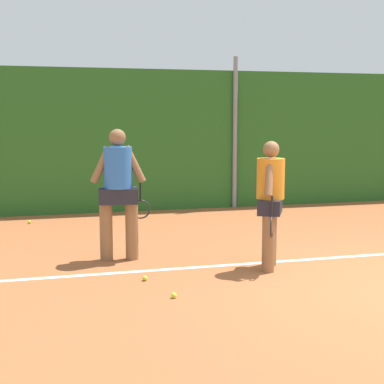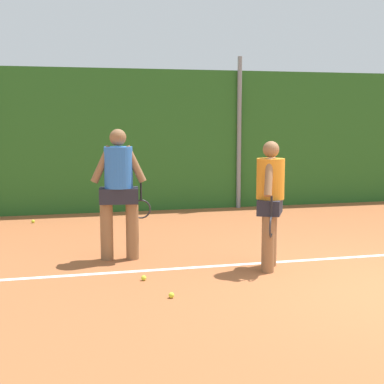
% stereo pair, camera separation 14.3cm
% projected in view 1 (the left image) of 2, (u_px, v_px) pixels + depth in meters
% --- Properties ---
extents(ground_plane, '(28.66, 28.66, 0.00)m').
position_uv_depth(ground_plane, '(329.00, 253.00, 8.52)').
color(ground_plane, '#A85B33').
extents(hedge_fence_backdrop, '(18.63, 0.25, 3.08)m').
position_uv_depth(hedge_fence_backdrop, '(232.00, 140.00, 12.73)').
color(hedge_fence_backdrop, '#286023').
rests_on(hedge_fence_backdrop, ground_plane).
extents(fence_post_center, '(0.10, 0.10, 3.39)m').
position_uv_depth(fence_post_center, '(235.00, 133.00, 12.54)').
color(fence_post_center, gray).
rests_on(fence_post_center, ground_plane).
extents(court_baseline_paint, '(13.61, 0.10, 0.01)m').
position_uv_depth(court_baseline_paint, '(339.00, 257.00, 8.21)').
color(court_baseline_paint, white).
rests_on(court_baseline_paint, ground_plane).
extents(player_foreground_near, '(0.50, 0.75, 1.74)m').
position_uv_depth(player_foreground_near, '(270.00, 198.00, 7.50)').
color(player_foreground_near, '#8C603D').
rests_on(player_foreground_near, ground_plane).
extents(player_midcourt, '(0.86, 0.41, 1.89)m').
position_uv_depth(player_midcourt, '(118.00, 187.00, 7.96)').
color(player_midcourt, '#8C603D').
rests_on(player_midcourt, ground_plane).
extents(tennis_ball_1, '(0.07, 0.07, 0.07)m').
position_uv_depth(tennis_ball_1, '(145.00, 278.00, 7.05)').
color(tennis_ball_1, '#CCDB33').
rests_on(tennis_ball_1, ground_plane).
extents(tennis_ball_4, '(0.07, 0.07, 0.07)m').
position_uv_depth(tennis_ball_4, '(29.00, 222.00, 10.82)').
color(tennis_ball_4, '#CCDB33').
rests_on(tennis_ball_4, ground_plane).
extents(tennis_ball_6, '(0.07, 0.07, 0.07)m').
position_uv_depth(tennis_ball_6, '(174.00, 295.00, 6.37)').
color(tennis_ball_6, '#CCDB33').
rests_on(tennis_ball_6, ground_plane).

